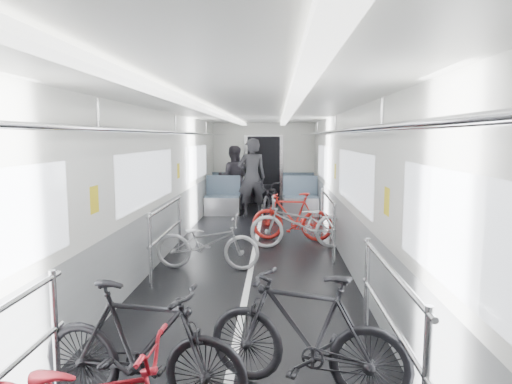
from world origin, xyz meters
TOP-DOWN VIEW (x-y plane):
  - car_shell at (0.00, 1.78)m, footprint 3.02×14.01m
  - bike_left_mid at (-0.59, -3.42)m, footprint 1.65×0.74m
  - bike_left_far at (-0.65, 0.16)m, footprint 1.60×0.64m
  - bike_right_near at (0.61, -3.15)m, footprint 1.67×0.97m
  - bike_right_mid at (0.80, 1.54)m, footprint 1.80×0.75m
  - bike_right_far at (0.68, 2.14)m, footprint 1.60×0.63m
  - bike_aisle at (0.26, 4.80)m, footprint 0.90×1.82m
  - person_standing at (-0.23, 4.80)m, footprint 0.81×0.63m
  - person_seated at (-0.81, 6.03)m, footprint 0.87×0.69m

SIDE VIEW (x-z plane):
  - bike_left_far at x=-0.65m, z-range 0.00..0.83m
  - bike_aisle at x=0.26m, z-range 0.00..0.91m
  - bike_right_mid at x=0.80m, z-range 0.00..0.92m
  - bike_right_far at x=0.68m, z-range 0.00..0.93m
  - bike_left_mid at x=-0.59m, z-range 0.00..0.96m
  - bike_right_near at x=0.61m, z-range 0.00..0.97m
  - person_seated at x=-0.81m, z-range 0.00..1.75m
  - person_standing at x=-0.23m, z-range 0.00..1.96m
  - car_shell at x=0.00m, z-range -0.08..2.33m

